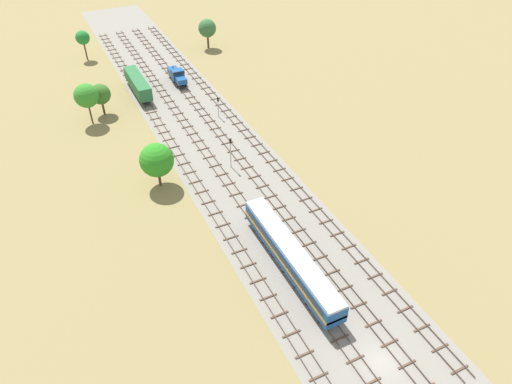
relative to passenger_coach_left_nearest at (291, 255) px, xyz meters
name	(u,v)px	position (x,y,z in m)	size (l,w,h in m)	color
ground_plane	(203,130)	(2.39, 39.48, -2.61)	(480.00, 480.00, 0.00)	olive
ballast_bed	(203,130)	(2.39, 39.48, -2.61)	(18.34, 176.00, 0.01)	gray
track_far_left	(166,136)	(-4.78, 40.48, -2.48)	(2.40, 126.00, 0.29)	#47382D
track_left	(190,130)	(0.00, 40.48, -2.48)	(2.40, 126.00, 0.29)	#47382D
track_centre_left	(213,125)	(4.78, 40.48, -2.48)	(2.40, 126.00, 0.29)	#47382D
track_centre	(234,120)	(9.56, 40.48, -2.48)	(2.40, 126.00, 0.29)	#47382D
passenger_coach_left_nearest	(291,255)	(0.00, 0.00, 0.00)	(2.96, 22.00, 3.80)	#194C8C
freight_boxcar_far_left_near	(138,83)	(-4.77, 60.97, -0.16)	(2.87, 14.00, 3.60)	#286638
shunter_loco_centre_left_mid	(177,75)	(4.78, 62.49, -0.60)	(2.74, 8.46, 3.10)	#194C8C
signal_post_nearest	(231,149)	(2.39, 25.48, 1.12)	(0.28, 0.47, 5.93)	gray
signal_post_near	(218,104)	(7.17, 43.11, 0.32)	(0.28, 0.47, 4.55)	gray
lineside_tree_0	(100,94)	(-13.74, 54.67, 1.87)	(4.15, 4.15, 6.59)	#4C331E
lineside_tree_1	(207,28)	(19.14, 80.01, 2.73)	(4.69, 4.69, 7.72)	#4C331E
lineside_tree_2	(157,160)	(-10.29, 25.77, 2.39)	(5.54, 5.54, 7.79)	#4C331E
lineside_tree_3	(86,96)	(-16.66, 51.85, 3.42)	(4.71, 4.71, 8.41)	#4C331E
lineside_tree_4	(83,38)	(-11.85, 86.17, 3.01)	(3.46, 3.46, 7.41)	#4C331E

